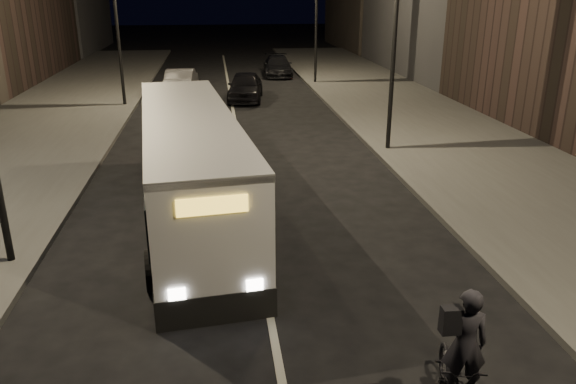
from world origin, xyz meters
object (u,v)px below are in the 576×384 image
object	(u,v)px
streetlight_right_mid	(389,5)
car_near	(245,86)
city_bus	(190,163)
car_far	(278,66)
cyclist_on_bicycle	(457,368)
car_mid	(182,81)

from	to	relation	value
streetlight_right_mid	car_near	distance (m)	12.86
streetlight_right_mid	car_near	size ratio (longest dim) A/B	1.80
streetlight_right_mid	city_bus	world-z (taller)	streetlight_right_mid
streetlight_right_mid	car_far	world-z (taller)	streetlight_right_mid
car_far	car_near	bearing A→B (deg)	-104.55
streetlight_right_mid	cyclist_on_bicycle	bearing A→B (deg)	-101.80
cyclist_on_bicycle	car_far	distance (m)	33.62
car_near	car_mid	distance (m)	4.43
city_bus	car_far	world-z (taller)	city_bus
streetlight_right_mid	city_bus	size ratio (longest dim) A/B	0.75
city_bus	cyclist_on_bicycle	size ratio (longest dim) A/B	5.19
car_near	car_mid	xyz separation A→B (m)	(-3.60, 2.59, -0.02)
car_near	car_mid	size ratio (longest dim) A/B	1.00
streetlight_right_mid	cyclist_on_bicycle	xyz separation A→B (m)	(-2.85, -13.63, -4.66)
city_bus	car_near	distance (m)	16.97
car_far	city_bus	bearing A→B (deg)	-98.46
car_mid	car_far	xyz separation A→B (m)	(6.40, 6.26, -0.06)
city_bus	cyclist_on_bicycle	bearing A→B (deg)	-69.35
streetlight_right_mid	city_bus	distance (m)	9.71
car_near	car_far	world-z (taller)	car_near
streetlight_right_mid	cyclist_on_bicycle	distance (m)	14.68
streetlight_right_mid	city_bus	xyz separation A→B (m)	(-6.93, -5.65, -3.79)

